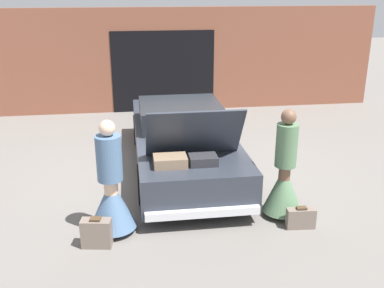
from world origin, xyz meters
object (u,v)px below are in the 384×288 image
at_px(person_right, 284,179).
at_px(suitcase_beside_left_person, 97,233).
at_px(person_left, 111,194).
at_px(car, 182,140).
at_px(suitcase_beside_right_person, 301,218).

bearing_deg(person_right, suitcase_beside_left_person, 87.40).
bearing_deg(suitcase_beside_left_person, person_left, 60.13).
distance_m(car, person_left, 2.59).
bearing_deg(person_left, suitcase_beside_right_person, 91.98).
bearing_deg(suitcase_beside_right_person, car, 119.34).
relative_size(person_left, suitcase_beside_right_person, 3.92).
distance_m(suitcase_beside_left_person, suitcase_beside_right_person, 2.93).
distance_m(car, suitcase_beside_left_person, 3.04).
distance_m(car, suitcase_beside_right_person, 2.95).
xyz_separation_m(suitcase_beside_left_person, suitcase_beside_right_person, (2.93, 0.08, -0.05)).
xyz_separation_m(person_left, person_right, (2.57, 0.11, 0.01)).
distance_m(car, person_right, 2.50).
height_order(suitcase_beside_left_person, suitcase_beside_right_person, suitcase_beside_left_person).
xyz_separation_m(person_right, suitcase_beside_left_person, (-2.78, -0.48, -0.40)).
bearing_deg(suitcase_beside_left_person, car, 60.30).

